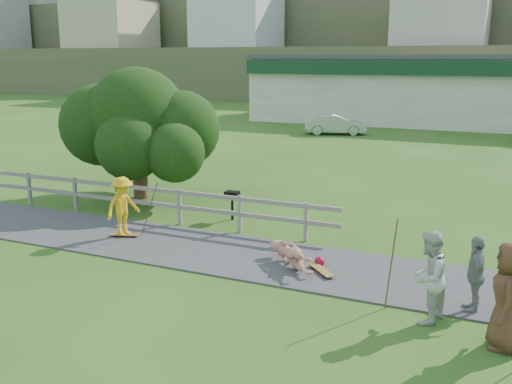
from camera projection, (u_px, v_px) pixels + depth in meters
ground at (180, 271)px, 13.52m from camera, size 260.00×260.00×0.00m
path at (210, 251)px, 14.84m from camera, size 34.00×3.00×0.04m
fence at (109, 193)px, 18.11m from camera, size 15.05×0.10×1.10m
strip_mall at (472, 89)px, 42.36m from camera, size 32.50×10.75×5.10m
skater_rider at (123, 210)px, 15.77m from camera, size 0.88×1.19×1.64m
skater_fallen at (291, 255)px, 13.63m from camera, size 1.51×1.57×0.64m
spectator_a at (428, 277)px, 10.71m from camera, size 0.90×1.03×1.81m
spectator_b at (475, 274)px, 11.19m from camera, size 0.57×0.98×1.56m
spectator_c at (508, 297)px, 9.71m from camera, size 0.63×0.95×1.92m
car_silver at (335, 124)px, 37.11m from camera, size 4.19×2.58×1.30m
tree at (139, 142)px, 20.01m from camera, size 5.51×5.51×4.06m
bbq at (232, 206)px, 17.62m from camera, size 0.43×0.34×0.91m
longboard_rider at (125, 236)px, 15.95m from camera, size 0.83×0.46×0.09m
longboard_fallen at (322, 272)px, 13.29m from camera, size 0.83×0.83×0.10m
helmet at (319, 262)px, 13.75m from camera, size 0.24×0.24×0.24m
pole_rider at (149, 207)px, 15.88m from camera, size 0.03×0.03×1.71m
pole_spec_left at (391, 264)px, 11.25m from camera, size 0.03×0.03×1.90m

